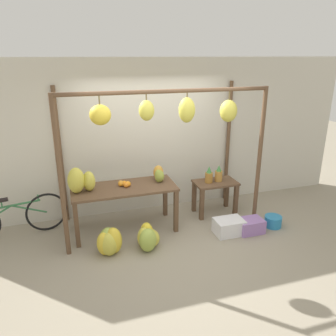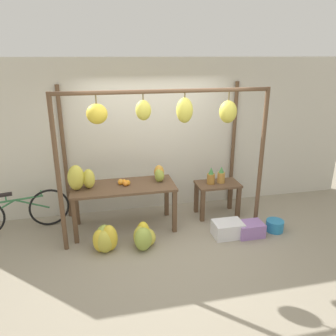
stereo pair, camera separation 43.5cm
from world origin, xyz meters
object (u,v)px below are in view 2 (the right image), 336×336
Objects in this scene: banana_pile_on_table at (80,178)px; orange_pile at (123,182)px; pineapple_cluster at (216,176)px; banana_pile_ground_right at (144,237)px; papaya_pile at (159,174)px; banana_pile_ground_left at (105,239)px; fruit_crate_purple at (250,229)px; fruit_crate_white at (228,229)px; blue_bucket at (275,226)px; parked_bicycle at (17,212)px.

banana_pile_on_table is 0.70m from orange_pile.
pineapple_cluster is 0.67× the size of banana_pile_ground_right.
orange_pile is at bearing -174.09° from papaya_pile.
pineapple_cluster reaches higher than orange_pile.
banana_pile_on_table is 1.05× the size of banana_pile_ground_left.
fruit_crate_purple is (2.34, -0.08, -0.08)m from banana_pile_ground_left.
fruit_crate_white is 0.37m from fruit_crate_purple.
banana_pile_on_table is 1.00× the size of banana_pile_ground_right.
banana_pile_on_table is 1.05m from banana_pile_ground_left.
blue_bucket is 0.69× the size of fruit_crate_purple.
papaya_pile is 1.76m from fruit_crate_purple.
fruit_crate_white is at bearing 179.46° from blue_bucket.
fruit_crate_purple is at bearing -14.69° from banana_pile_on_table.
fruit_crate_white is at bearing 0.26° from banana_pile_ground_right.
banana_pile_ground_right is at bearing -151.31° from pineapple_cluster.
banana_pile_ground_left is at bearing 178.14° from fruit_crate_purple.
papaya_pile is (-0.99, 0.74, 0.77)m from fruit_crate_white.
pineapple_cluster reaches higher than blue_bucket.
pineapple_cluster reaches higher than fruit_crate_white.
pineapple_cluster is at bearing 2.20° from papaya_pile.
blue_bucket is 0.89× the size of papaya_pile.
pineapple_cluster reaches higher than banana_pile_ground_right.
banana_pile_ground_right is at bearing 179.95° from blue_bucket.
banana_pile_ground_right is at bearing -117.83° from papaya_pile.
fruit_crate_white is at bearing -15.24° from parked_bicycle.
fruit_crate_white reaches higher than fruit_crate_purple.
banana_pile_ground_left reaches higher than fruit_crate_white.
banana_pile_on_table is 1.28m from parked_bicycle.
banana_pile_ground_left is 0.95× the size of banana_pile_ground_right.
banana_pile_on_table is at bearing -175.35° from papaya_pile.
orange_pile is 0.68× the size of blue_bucket.
orange_pile is 0.59× the size of pineapple_cluster.
banana_pile_on_table is 2.36m from pineapple_cluster.
banana_pile_ground_left is 1.41m from papaya_pile.
blue_bucket is at bearing -0.54° from fruit_crate_white.
fruit_crate_purple is at bearing -9.06° from fruit_crate_white.
banana_pile_on_table is 2.53m from fruit_crate_white.
banana_pile_ground_right is at bearing -35.51° from banana_pile_on_table.
parked_bicycle reaches higher than banana_pile_ground_left.
pineapple_cluster is 0.71× the size of banana_pile_ground_left.
banana_pile_on_table is 2.88m from fruit_crate_purple.
banana_pile_ground_right reaches higher than fruit_crate_purple.
papaya_pile is at bearing -177.80° from pineapple_cluster.
papaya_pile is (0.62, 0.06, 0.07)m from orange_pile.
banana_pile_on_table is at bearing 164.44° from fruit_crate_white.
fruit_crate_white is 1.46m from papaya_pile.
banana_pile_ground_left is 0.59m from banana_pile_ground_right.
parked_bicycle is (-1.08, 0.28, -0.62)m from banana_pile_on_table.
fruit_crate_purple is (-0.48, -0.05, 0.02)m from blue_bucket.
banana_pile_ground_left reaches higher than blue_bucket.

